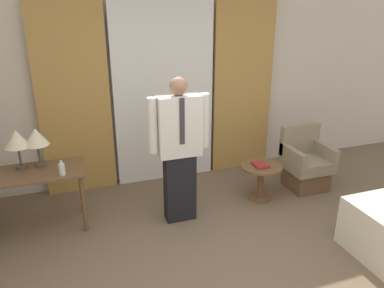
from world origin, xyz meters
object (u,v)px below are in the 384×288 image
armchair (306,165)px  person (179,147)px  book (260,165)px  desk (32,181)px  table_lamp_right (36,138)px  bottle_near_edge (62,169)px  table_lamp_left (17,140)px  side_table (261,176)px

armchair → person: bearing=-173.4°
person → book: person is taller
person → armchair: size_ratio=2.00×
armchair → book: (-0.79, -0.12, 0.16)m
desk → person: person is taller
desk → table_lamp_right: (0.10, 0.13, 0.45)m
table_lamp_right → armchair: bearing=-3.8°
bottle_near_edge → person: 1.31m
armchair → table_lamp_left: bearing=176.4°
table_lamp_right → side_table: size_ratio=0.83×
book → bottle_near_edge: bearing=179.6°
table_lamp_right → book: 2.75m
bottle_near_edge → person: person is taller
desk → table_lamp_left: table_lamp_left is taller
table_lamp_right → book: (2.67, -0.34, -0.58)m
person → side_table: (1.16, 0.12, -0.61)m
bottle_near_edge → armchair: 3.26m
desk → book: 2.78m
table_lamp_left → desk: bearing=-52.9°
bottle_near_edge → book: bottle_near_edge is taller
armchair → side_table: armchair is taller
table_lamp_left → book: 2.95m
desk → armchair: 3.57m
table_lamp_left → person: person is taller
table_lamp_left → side_table: bearing=-6.5°
armchair → book: armchair is taller
desk → side_table: size_ratio=2.08×
bottle_near_edge → desk: bearing=149.7°
table_lamp_left → side_table: 3.01m
desk → bottle_near_edge: (0.34, -0.20, 0.18)m
table_lamp_left → bottle_near_edge: bearing=-37.0°
table_lamp_left → bottle_near_edge: table_lamp_left is taller
desk → person: size_ratio=0.66×
desk → table_lamp_right: table_lamp_right is taller
side_table → book: size_ratio=2.61×
side_table → desk: bearing=176.0°
table_lamp_right → side_table: bearing=-7.0°
table_lamp_left → person: bearing=-14.6°
table_lamp_left → armchair: (3.66, -0.23, -0.74)m
armchair → table_lamp_right: bearing=176.2°
table_lamp_right → bottle_near_edge: (0.24, -0.33, -0.27)m
person → bottle_near_edge: bearing=174.6°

